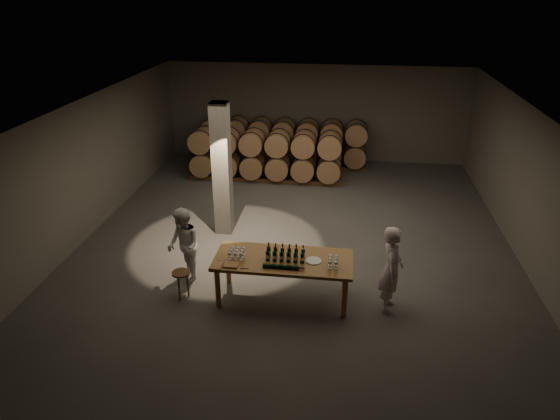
# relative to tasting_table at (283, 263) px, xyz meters

# --- Properties ---
(room) EXTENTS (12.00, 12.00, 12.00)m
(room) POSITION_rel_tasting_table_xyz_m (-1.80, 2.70, 0.80)
(room) COLOR #4D4B48
(room) RESTS_ON ground
(tasting_table) EXTENTS (2.60, 1.10, 0.90)m
(tasting_table) POSITION_rel_tasting_table_xyz_m (0.00, 0.00, 0.00)
(tasting_table) COLOR brown
(tasting_table) RESTS_ON ground
(barrel_stack_back) EXTENTS (5.48, 0.95, 1.57)m
(barrel_stack_back) POSITION_rel_tasting_table_xyz_m (-0.96, 7.70, 0.03)
(barrel_stack_back) COLOR #53381C
(barrel_stack_back) RESTS_ON ground
(barrel_stack_front) EXTENTS (4.70, 0.95, 1.57)m
(barrel_stack_front) POSITION_rel_tasting_table_xyz_m (-1.35, 6.30, 0.03)
(barrel_stack_front) COLOR #53381C
(barrel_stack_front) RESTS_ON ground
(bottle_cluster) EXTENTS (0.73, 0.23, 0.30)m
(bottle_cluster) POSITION_rel_tasting_table_xyz_m (0.04, -0.03, 0.21)
(bottle_cluster) COLOR black
(bottle_cluster) RESTS_ON tasting_table
(lying_bottles) EXTENTS (0.76, 0.08, 0.08)m
(lying_bottles) POSITION_rel_tasting_table_xyz_m (0.01, -0.36, 0.14)
(lying_bottles) COLOR black
(lying_bottles) RESTS_ON tasting_table
(glass_cluster_left) EXTENTS (0.30, 0.30, 0.16)m
(glass_cluster_left) POSITION_rel_tasting_table_xyz_m (-0.88, -0.05, 0.22)
(glass_cluster_left) COLOR silver
(glass_cluster_left) RESTS_ON tasting_table
(glass_cluster_right) EXTENTS (0.19, 0.30, 0.17)m
(glass_cluster_right) POSITION_rel_tasting_table_xyz_m (0.93, -0.13, 0.23)
(glass_cluster_right) COLOR silver
(glass_cluster_right) RESTS_ON tasting_table
(plate) EXTENTS (0.30, 0.30, 0.02)m
(plate) POSITION_rel_tasting_table_xyz_m (0.57, -0.01, 0.11)
(plate) COLOR silver
(plate) RESTS_ON tasting_table
(notebook_near) EXTENTS (0.27, 0.22, 0.03)m
(notebook_near) POSITION_rel_tasting_table_xyz_m (-0.92, -0.37, 0.12)
(notebook_near) COLOR olive
(notebook_near) RESTS_ON tasting_table
(notebook_corner) EXTENTS (0.22, 0.28, 0.02)m
(notebook_corner) POSITION_rel_tasting_table_xyz_m (-1.18, -0.44, 0.12)
(notebook_corner) COLOR olive
(notebook_corner) RESTS_ON tasting_table
(pen) EXTENTS (0.16, 0.04, 0.01)m
(pen) POSITION_rel_tasting_table_xyz_m (-0.66, -0.45, 0.11)
(pen) COLOR black
(pen) RESTS_ON tasting_table
(stool) EXTENTS (0.34, 0.34, 0.57)m
(stool) POSITION_rel_tasting_table_xyz_m (-1.96, -0.20, -0.33)
(stool) COLOR #53381C
(stool) RESTS_ON ground
(person_man) EXTENTS (0.46, 0.66, 1.71)m
(person_man) POSITION_rel_tasting_table_xyz_m (2.00, -0.04, 0.06)
(person_man) COLOR beige
(person_man) RESTS_ON ground
(person_woman) EXTENTS (0.93, 0.97, 1.58)m
(person_woman) POSITION_rel_tasting_table_xyz_m (-2.09, 0.43, -0.01)
(person_woman) COLOR silver
(person_woman) RESTS_ON ground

